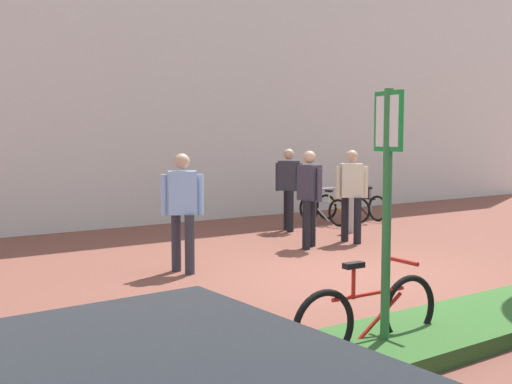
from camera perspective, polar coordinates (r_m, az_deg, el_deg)
The scene contains 10 objects.
ground_plane at distance 8.96m, azimuth 9.82°, elevation -7.58°, with size 60.00×60.00×0.00m, color brown.
building_facade at distance 14.93m, azimuth -9.96°, elevation 16.73°, with size 28.00×1.20×10.00m, color silver.
parking_sign_post at distance 5.50m, azimuth 11.99°, elevation 0.82°, with size 0.08×0.36×2.36m.
bike_at_sign at distance 5.74m, azimuth 10.33°, elevation -11.16°, with size 1.68×0.42×0.86m.
bike_rack_cluster at distance 14.58m, azimuth 8.05°, elevation -1.34°, with size 2.09×1.66×0.83m.
bollard_steel at distance 12.88m, azimuth 8.71°, elevation -1.72°, with size 0.16×0.16×0.90m, color #ADADB2.
person_shirt_white at distance 8.93m, azimuth -6.78°, elevation -1.19°, with size 0.56×0.43×1.72m.
person_shirt_blue at distance 11.58m, azimuth 8.78°, elevation 0.19°, with size 0.53×0.47×1.72m.
person_suited_dark at distance 10.93m, azimuth 4.93°, elevation -0.06°, with size 0.42×0.61×1.72m.
person_suited_navy at distance 12.93m, azimuth 3.03°, elevation 0.73°, with size 0.39×0.56×1.72m.
Camera 1 is at (-6.14, -6.24, 1.93)m, focal length 43.47 mm.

